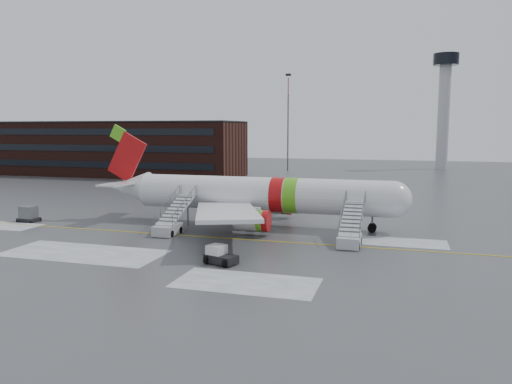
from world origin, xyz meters
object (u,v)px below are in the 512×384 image
(pushback_tug, at_px, (219,256))
(uld_container, at_px, (29,214))
(airstair_aft, at_px, (171,223))
(airstair_fwd, at_px, (350,234))
(airliner, at_px, (253,195))

(pushback_tug, xyz_separation_m, uld_container, (-27.56, 10.77, 0.19))
(airstair_aft, bearing_deg, airstair_fwd, 0.00)
(uld_container, bearing_deg, airliner, 11.53)
(airstair_fwd, bearing_deg, pushback_tug, -134.66)
(pushback_tug, distance_m, uld_container, 29.59)
(airstair_aft, distance_m, uld_container, 18.76)
(airstair_fwd, bearing_deg, uld_container, 177.94)
(airstair_fwd, bearing_deg, airliner, 150.10)
(airliner, bearing_deg, uld_container, -168.47)
(airstair_fwd, height_order, uld_container, airstair_fwd)
(airstair_aft, xyz_separation_m, uld_container, (-18.71, 1.33, -0.23))
(airliner, relative_size, airstair_aft, 4.55)
(airliner, height_order, airstair_aft, airliner)
(airstair_fwd, distance_m, uld_container, 36.91)
(airliner, bearing_deg, airstair_fwd, -29.90)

